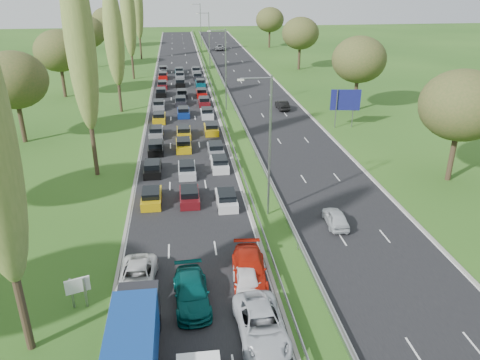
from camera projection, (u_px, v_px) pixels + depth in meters
ground at (225, 106)px, 74.26m from camera, size 260.00×260.00×0.00m
near_carriageway at (182, 104)px, 75.72m from camera, size 10.50×215.00×0.04m
far_carriageway at (264, 101)px, 77.33m from camera, size 10.50×215.00×0.04m
central_reservation at (223, 99)px, 76.31m from camera, size 2.36×215.00×0.32m
lamp_columns at (226, 71)px, 70.04m from camera, size 0.18×140.18×12.00m
poplar_row at (102, 35)px, 56.64m from camera, size 2.80×127.80×22.44m
woodland_left at (4, 86)px, 52.23m from camera, size 8.00×166.00×11.10m
woodland_right at (382, 70)px, 61.40m from camera, size 8.00×153.00×11.10m
traffic_queue_fill at (182, 109)px, 71.02m from camera, size 9.03×69.09×0.80m
near_car_2 at (137, 277)px, 30.80m from camera, size 2.61×5.26×1.43m
near_car_7 at (192, 292)px, 29.26m from camera, size 2.43×5.42×1.54m
near_car_10 at (261, 325)px, 26.49m from camera, size 2.80×5.79×1.59m
near_car_11 at (249, 269)px, 31.60m from camera, size 2.64×5.63×1.59m
near_car_12 at (247, 282)px, 30.37m from camera, size 1.89×4.30×1.44m
far_car_0 at (336, 218)px, 38.52m from camera, size 1.77×3.98×1.33m
far_car_1 at (282, 105)px, 72.21m from camera, size 1.57×4.24×1.38m
far_car_2 at (220, 47)px, 130.83m from camera, size 2.78×5.70×1.56m
blue_lorry at (134, 345)px, 23.63m from camera, size 2.34×8.43×3.56m
info_sign at (78, 289)px, 28.66m from camera, size 1.45×0.59×2.10m
direction_sign at (345, 102)px, 62.52m from camera, size 3.97×0.71×5.20m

